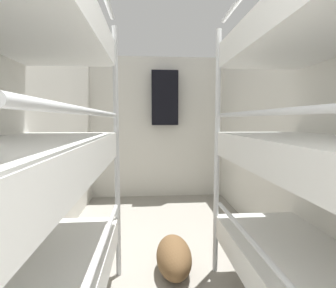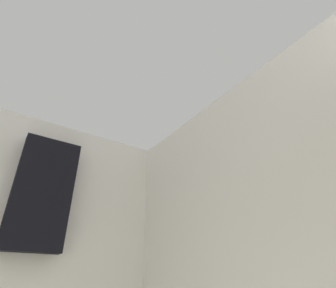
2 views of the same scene
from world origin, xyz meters
The scene contains 2 objects.
wall_back centered at (0.00, 4.76, 1.20)m, with size 2.39×0.06×2.40m.
hanging_coat centered at (0.12, 4.61, 1.70)m, with size 0.44×0.12×0.90m.
Camera 2 is at (-0.18, 2.38, 1.05)m, focal length 28.00 mm.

